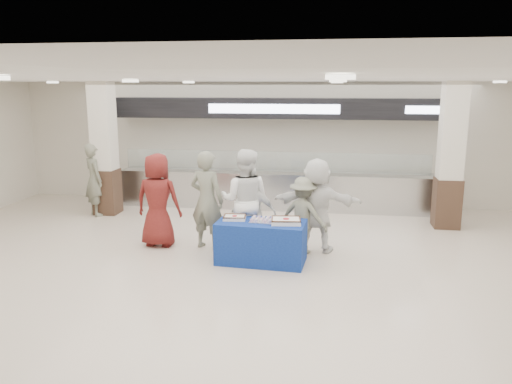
% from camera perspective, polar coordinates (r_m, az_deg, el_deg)
% --- Properties ---
extents(ground, '(14.00, 14.00, 0.00)m').
position_cam_1_polar(ground, '(7.88, -2.64, -11.13)').
color(ground, beige).
rests_on(ground, ground).
extents(serving_line, '(8.70, 0.85, 2.80)m').
position_cam_1_polar(serving_line, '(12.73, 2.13, 3.28)').
color(serving_line, '#B5B9BD').
rests_on(serving_line, ground).
extents(column_left, '(0.55, 0.55, 3.20)m').
position_cam_1_polar(column_left, '(12.64, -16.91, 4.41)').
color(column_left, '#362318').
rests_on(column_left, ground).
extents(column_right, '(0.55, 0.55, 3.20)m').
position_cam_1_polar(column_right, '(11.68, 21.32, 3.51)').
color(column_right, '#362318').
rests_on(column_right, ground).
extents(display_table, '(1.60, 0.88, 0.75)m').
position_cam_1_polar(display_table, '(8.92, 0.60, -5.73)').
color(display_table, navy).
rests_on(display_table, ground).
extents(sheet_cake_left, '(0.42, 0.34, 0.09)m').
position_cam_1_polar(sheet_cake_left, '(8.95, -2.46, -2.89)').
color(sheet_cake_left, white).
rests_on(sheet_cake_left, display_table).
extents(sheet_cake_right, '(0.54, 0.44, 0.10)m').
position_cam_1_polar(sheet_cake_right, '(8.71, 3.45, -3.27)').
color(sheet_cake_right, white).
rests_on(sheet_cake_right, display_table).
extents(cupcake_tray, '(0.44, 0.35, 0.07)m').
position_cam_1_polar(cupcake_tray, '(8.81, 0.71, -3.18)').
color(cupcake_tray, silver).
rests_on(cupcake_tray, display_table).
extents(civilian_maroon, '(0.93, 0.63, 1.84)m').
position_cam_1_polar(civilian_maroon, '(9.89, -11.15, -0.92)').
color(civilian_maroon, maroon).
rests_on(civilian_maroon, ground).
extents(soldier_a, '(0.80, 0.64, 1.91)m').
position_cam_1_polar(soldier_a, '(9.59, -5.64, -0.94)').
color(soldier_a, '#666C5B').
rests_on(soldier_a, ground).
extents(chef_tall, '(0.98, 0.78, 1.95)m').
position_cam_1_polar(chef_tall, '(9.43, -1.27, -0.96)').
color(chef_tall, white).
rests_on(chef_tall, ground).
extents(chef_short, '(0.87, 0.38, 1.47)m').
position_cam_1_polar(chef_short, '(9.46, -0.28, -2.41)').
color(chef_short, white).
rests_on(chef_short, ground).
extents(soldier_b, '(1.07, 0.85, 1.46)m').
position_cam_1_polar(soldier_b, '(9.37, 5.44, -2.66)').
color(soldier_b, '#666C5B').
rests_on(soldier_b, ground).
extents(civilian_white, '(1.70, 0.64, 1.80)m').
position_cam_1_polar(civilian_white, '(9.45, 6.92, -1.49)').
color(civilian_white, white).
rests_on(civilian_white, ground).
extents(soldier_bg, '(0.75, 0.75, 1.75)m').
position_cam_1_polar(soldier_bg, '(12.65, -18.01, 1.34)').
color(soldier_bg, '#666C5B').
rests_on(soldier_bg, ground).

